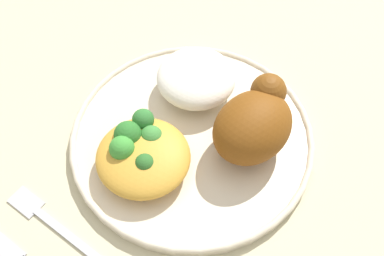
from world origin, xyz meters
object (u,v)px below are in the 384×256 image
fork (56,226)px  roasted_chicken (254,123)px  mac_cheese_with_broccoli (142,153)px  rice_pile (196,78)px  plate (192,137)px

fork → roasted_chicken: bearing=-23.0°
roasted_chicken → mac_cheese_with_broccoli: roasted_chicken is taller
roasted_chicken → rice_pile: size_ratio=1.16×
roasted_chicken → mac_cheese_with_broccoli: (-0.10, 0.07, -0.02)m
mac_cheese_with_broccoli → fork: mac_cheese_with_broccoli is taller
plate → fork: (-0.17, 0.03, -0.00)m
plate → rice_pile: bearing=37.5°
roasted_chicken → fork: size_ratio=0.74×
plate → mac_cheese_with_broccoli: 0.07m
plate → rice_pile: size_ratio=2.97×
mac_cheese_with_broccoli → plate: bearing=-13.4°
plate → fork: bearing=169.1°
plate → roasted_chicken: size_ratio=2.56×
rice_pile → fork: 0.22m
roasted_chicken → mac_cheese_with_broccoli: bearing=144.8°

